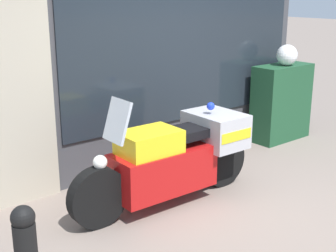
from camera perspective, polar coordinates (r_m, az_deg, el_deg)
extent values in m
plane|color=gray|center=(5.14, 11.67, -9.91)|extent=(60.00, 60.00, 0.00)
cube|color=#424247|center=(6.10, -2.28, 10.41)|extent=(5.16, 0.40, 3.23)
cube|color=#1E262D|center=(6.25, 2.74, 11.01)|extent=(3.83, 0.02, 2.23)
cube|color=slate|center=(6.66, 1.03, -0.84)|extent=(3.61, 0.30, 0.55)
cube|color=silver|center=(6.56, 0.28, 7.17)|extent=(3.61, 0.02, 1.34)
cube|color=beige|center=(6.38, 1.11, 12.88)|extent=(3.61, 0.30, 0.02)
cube|color=maroon|center=(5.72, -7.64, 12.74)|extent=(0.18, 0.04, 0.06)
cube|color=#195623|center=(6.37, 1.11, 13.23)|extent=(0.18, 0.04, 0.06)
cube|color=black|center=(7.14, 8.13, 13.41)|extent=(0.18, 0.04, 0.06)
cube|color=white|center=(5.80, -7.92, 0.61)|extent=(0.19, 0.03, 0.27)
cube|color=#2866B7|center=(6.25, -1.46, 1.91)|extent=(0.19, 0.03, 0.27)
cube|color=red|center=(6.77, 4.09, 3.00)|extent=(0.19, 0.02, 0.27)
cube|color=#2D8E42|center=(7.35, 8.81, 3.91)|extent=(0.19, 0.03, 0.27)
cylinder|color=black|center=(4.63, -8.55, -8.60)|extent=(0.61, 0.15, 0.61)
cylinder|color=black|center=(5.55, 6.60, -4.18)|extent=(0.61, 0.15, 0.61)
cube|color=#B71414|center=(4.99, -0.62, -5.38)|extent=(1.14, 0.51, 0.46)
cube|color=yellow|center=(4.77, -2.31, -2.14)|extent=(0.63, 0.44, 0.27)
cube|color=black|center=(5.02, 1.71, -0.93)|extent=(0.67, 0.37, 0.10)
cube|color=#B7B7BC|center=(5.34, 5.80, -0.37)|extent=(0.51, 0.68, 0.38)
cube|color=yellow|center=(5.34, 5.80, -0.37)|extent=(0.46, 0.69, 0.11)
cube|color=#B2BCC6|center=(4.49, -6.20, 0.64)|extent=(0.16, 0.34, 0.41)
sphere|color=white|center=(4.51, -8.28, -4.40)|extent=(0.14, 0.14, 0.14)
sphere|color=blue|center=(5.21, 5.23, 2.42)|extent=(0.09, 0.09, 0.09)
cube|color=#1E4C2D|center=(7.36, 13.64, 2.80)|extent=(0.97, 0.42, 1.15)
sphere|color=white|center=(7.19, 14.30, 8.38)|extent=(0.31, 0.31, 0.31)
sphere|color=black|center=(3.24, -17.29, -10.59)|extent=(0.16, 0.16, 0.16)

